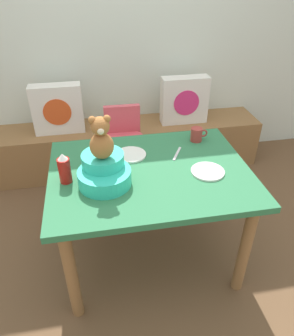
{
  "coord_description": "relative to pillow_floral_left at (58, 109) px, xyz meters",
  "views": [
    {
      "loc": [
        -0.31,
        -1.58,
        1.82
      ],
      "look_at": [
        0.0,
        0.1,
        0.69
      ],
      "focal_mm": 34.4,
      "sensor_mm": 36.0,
      "label": 1
    }
  ],
  "objects": [
    {
      "name": "infant_seat_teal",
      "position": [
        0.33,
        -1.26,
        0.13
      ],
      "size": [
        0.3,
        0.33,
        0.16
      ],
      "color": "#2EC7AB",
      "rests_on": "dining_table"
    },
    {
      "name": "teddy_bear",
      "position": [
        0.33,
        -1.26,
        0.34
      ],
      "size": [
        0.13,
        0.12,
        0.25
      ],
      "color": "#A36532",
      "rests_on": "infant_seat_teal"
    },
    {
      "name": "book_stack",
      "position": [
        0.52,
        0.02,
        -0.17
      ],
      "size": [
        0.2,
        0.14,
        0.1
      ],
      "primitive_type": "cube",
      "color": "#94C281",
      "rests_on": "window_bench"
    },
    {
      "name": "coffee_mug",
      "position": [
        1.0,
        -0.88,
        0.11
      ],
      "size": [
        0.12,
        0.08,
        0.09
      ],
      "color": "#9E332D",
      "rests_on": "dining_table"
    },
    {
      "name": "pillow_floral_left",
      "position": [
        0.0,
        0.0,
        0.0
      ],
      "size": [
        0.44,
        0.15,
        0.44
      ],
      "color": "white",
      "rests_on": "window_bench"
    },
    {
      "name": "dinner_plate_far",
      "position": [
        0.94,
        -1.27,
        0.07
      ],
      "size": [
        0.2,
        0.2,
        0.01
      ],
      "primitive_type": "cylinder",
      "color": "white",
      "rests_on": "dining_table"
    },
    {
      "name": "table_fork",
      "position": [
        0.82,
        -1.04,
        0.06
      ],
      "size": [
        0.1,
        0.16,
        0.01
      ],
      "primitive_type": "cube",
      "rotation": [
        0.0,
        0.0,
        2.63
      ],
      "color": "silver",
      "rests_on": "dining_table"
    },
    {
      "name": "back_wall",
      "position": [
        0.61,
        0.29,
        0.62
      ],
      "size": [
        4.4,
        0.1,
        2.6
      ],
      "primitive_type": "cube",
      "color": "silver",
      "rests_on": "ground_plane"
    },
    {
      "name": "dining_table",
      "position": [
        0.61,
        -1.19,
        -0.05
      ],
      "size": [
        1.2,
        0.92,
        0.74
      ],
      "color": "#2D7247",
      "rests_on": "ground_plane"
    },
    {
      "name": "ketchup_bottle",
      "position": [
        0.11,
        -1.22,
        0.15
      ],
      "size": [
        0.07,
        0.07,
        0.18
      ],
      "color": "red",
      "rests_on": "dining_table"
    },
    {
      "name": "highchair",
      "position": [
        0.54,
        -0.42,
        -0.16
      ],
      "size": [
        0.34,
        0.45,
        0.79
      ],
      "color": "#D84C59",
      "rests_on": "ground_plane"
    },
    {
      "name": "ground_plane",
      "position": [
        0.61,
        -1.19,
        -0.68
      ],
      "size": [
        8.0,
        8.0,
        0.0
      ],
      "primitive_type": "plane",
      "color": "brown"
    },
    {
      "name": "dinner_plate_near",
      "position": [
        0.52,
        -1.0,
        0.07
      ],
      "size": [
        0.2,
        0.2,
        0.01
      ],
      "primitive_type": "cylinder",
      "color": "white",
      "rests_on": "dining_table"
    },
    {
      "name": "pillow_floral_right",
      "position": [
        1.17,
        0.0,
        0.0
      ],
      "size": [
        0.44,
        0.15,
        0.44
      ],
      "color": "white",
      "rests_on": "window_bench"
    },
    {
      "name": "window_bench",
      "position": [
        0.61,
        0.02,
        -0.45
      ],
      "size": [
        2.6,
        0.44,
        0.46
      ],
      "primitive_type": "cube",
      "color": "olive",
      "rests_on": "ground_plane"
    }
  ]
}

